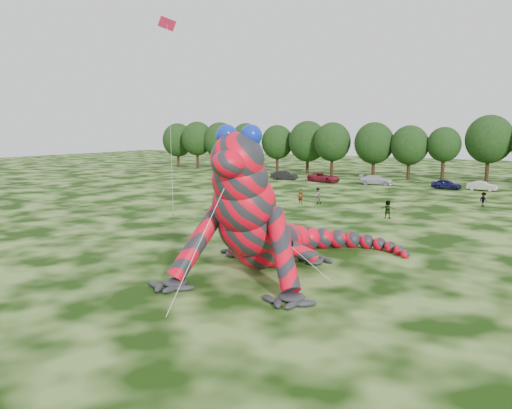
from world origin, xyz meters
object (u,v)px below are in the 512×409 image
object	(u,v)px
spectator_4	(248,183)
spectator_1	(317,196)
car_2	(324,177)
car_4	(446,184)
tree_6	(332,149)
tree_5	(308,148)
tree_4	(277,149)
tree_0	(178,145)
tree_7	(374,150)
tree_1	(197,145)
car_5	(482,186)
spectator_2	(484,199)
tree_10	(489,149)
spectator_5	(388,209)
car_3	(376,180)
car_1	(284,175)
tree_2	(220,146)
flying_kite	(168,40)
tree_8	(409,153)
spectator_0	(301,197)
tree_9	(444,154)
tree_3	(246,147)
car_0	(231,173)

from	to	relation	value
spectator_4	spectator_1	xyz separation A→B (m)	(13.96, -7.81, 0.06)
car_2	spectator_4	world-z (taller)	spectator_4
car_4	tree_6	bearing A→B (deg)	71.13
tree_5	tree_4	bearing A→B (deg)	177.57
tree_0	tree_7	bearing A→B (deg)	-3.13
tree_5	spectator_1	distance (m)	37.37
tree_1	car_5	distance (m)	57.37
tree_0	tree_7	xyz separation A→B (m)	(44.48, -2.43, -0.02)
spectator_2	tree_10	bearing A→B (deg)	-45.87
car_2	spectator_5	xyz separation A→B (m)	(17.91, -26.64, 0.12)
tree_4	tree_6	size ratio (longest dim) A/B	0.95
car_3	spectator_2	xyz separation A→B (m)	(16.52, -14.74, 0.06)
tree_0	car_5	size ratio (longest dim) A/B	2.43
car_1	car_2	world-z (taller)	car_2
tree_10	car_3	xyz separation A→B (m)	(-14.01, -10.93, -4.53)
car_3	spectator_4	size ratio (longest dim) A/B	2.87
spectator_4	spectator_1	bearing A→B (deg)	17.70
spectator_1	spectator_5	bearing A→B (deg)	91.62
tree_10	car_2	world-z (taller)	tree_10
tree_4	tree_7	distance (m)	19.65
tree_2	car_4	world-z (taller)	tree_2
flying_kite	tree_10	bearing A→B (deg)	67.24
tree_5	car_5	size ratio (longest dim) A/B	2.50
tree_8	car_2	xyz separation A→B (m)	(-10.74, -9.80, -3.73)
car_5	spectator_0	bearing A→B (deg)	151.48
tree_5	spectator_1	size ratio (longest dim) A/B	5.27
spectator_2	tree_6	bearing A→B (deg)	-2.34
tree_2	tree_8	distance (m)	38.84
tree_0	spectator_2	xyz separation A→B (m)	(64.47, -26.33, -3.97)
tree_4	spectator_2	distance (m)	47.37
tree_9	car_2	world-z (taller)	tree_9
car_3	tree_3	bearing A→B (deg)	65.30
spectator_2	car_1	bearing A→B (deg)	14.59
tree_6	car_2	bearing A→B (deg)	-74.69
car_0	spectator_0	size ratio (longest dim) A/B	2.13
tree_9	car_3	size ratio (longest dim) A/B	1.74
tree_8	spectator_5	xyz separation A→B (m)	(7.18, -36.44, -3.61)
tree_4	tree_8	world-z (taller)	tree_4
tree_3	car_0	size ratio (longest dim) A/B	2.54
tree_1	tree_2	bearing A→B (deg)	7.58
flying_kite	tree_7	bearing A→B (deg)	85.90
car_0	car_3	distance (m)	25.73
tree_2	tree_9	distance (m)	44.11
flying_kite	tree_10	world-z (taller)	flying_kite
tree_4	spectator_1	xyz separation A→B (m)	(23.24, -33.46, -3.60)
tree_1	spectator_2	world-z (taller)	tree_1
tree_10	car_5	xyz separation A→B (m)	(0.61, -10.36, -4.61)
tree_2	tree_4	bearing A→B (deg)	-0.21
tree_2	tree_3	distance (m)	7.50
tree_8	tree_4	bearing A→B (deg)	176.11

